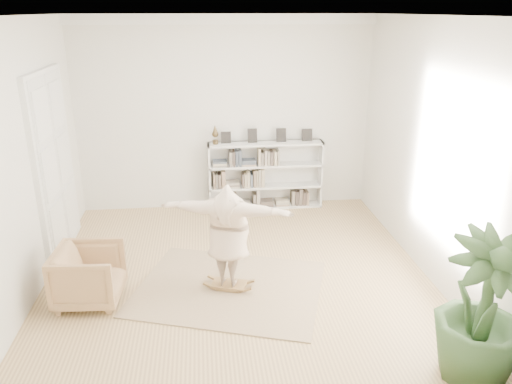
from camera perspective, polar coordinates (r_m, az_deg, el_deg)
floor at (r=7.29m, az=-1.99°, el=-10.09°), size 6.00×6.00×0.00m
room_shell at (r=9.23m, az=-3.78°, el=19.13°), size 6.00×6.00×6.00m
doors at (r=8.23m, az=-22.00°, el=2.65°), size 0.09×1.78×2.92m
bookshelf at (r=9.66m, az=1.05°, el=1.85°), size 2.20×0.35×1.64m
armchair at (r=6.99m, az=-18.54°, el=-9.01°), size 0.90×0.87×0.77m
rug at (r=7.10m, az=-3.07°, el=-10.88°), size 3.00×2.68×0.02m
rocker_board at (r=7.07m, az=-3.08°, el=-10.50°), size 0.54×0.42×0.10m
person at (r=6.71m, az=-3.21°, el=-4.72°), size 1.86×1.03×1.46m
houseplant at (r=5.65m, az=24.41°, el=-12.12°), size 1.08×1.08×1.64m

